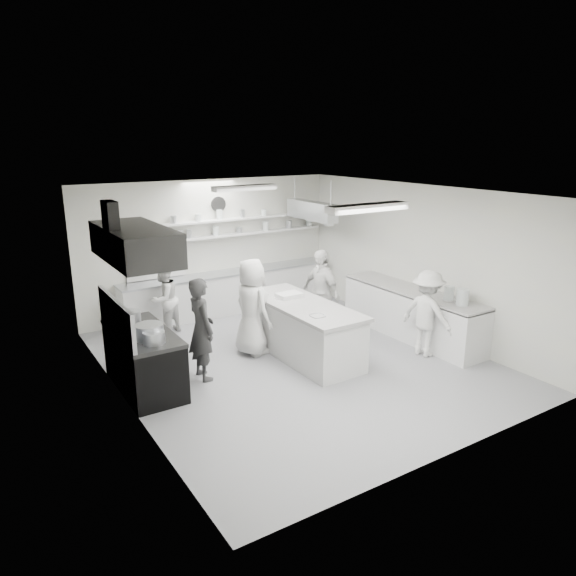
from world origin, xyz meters
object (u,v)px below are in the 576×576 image
cook_stove (201,329)px  cook_back (164,299)px  prep_island (302,331)px  stove (144,361)px  back_counter (230,292)px  right_counter (411,314)px

cook_stove → cook_back: cook_stove is taller
prep_island → cook_back: cook_back is taller
stove → back_counter: size_ratio=0.36×
prep_island → right_counter: bearing=-9.4°
cook_stove → right_counter: bearing=-96.0°
stove → cook_back: (1.12, 2.17, 0.30)m
cook_back → stove: bearing=30.7°
back_counter → right_counter: size_ratio=1.52×
back_counter → cook_back: (-1.78, -0.63, 0.29)m
right_counter → prep_island: prep_island is taller
prep_island → cook_back: 2.98m
right_counter → cook_stove: (-4.32, 0.45, 0.39)m
stove → cook_stove: bearing=-9.1°
right_counter → cook_back: bearing=146.2°
stove → cook_stove: cook_stove is taller
stove → right_counter: size_ratio=0.55×
back_counter → prep_island: size_ratio=1.94×
right_counter → cook_stove: 4.36m
prep_island → cook_back: size_ratio=1.72×
stove → prep_island: bearing=-4.7°
stove → prep_island: 2.87m
back_counter → prep_island: (-0.04, -3.04, 0.01)m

